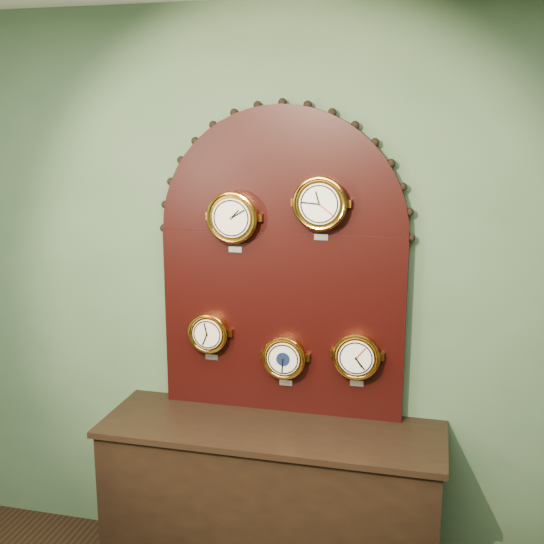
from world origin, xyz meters
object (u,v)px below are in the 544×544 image
(display_board, at_px, (282,254))
(hygrometer, at_px, (209,333))
(arabic_clock, at_px, (320,203))
(tide_clock, at_px, (357,356))
(shop_counter, at_px, (271,508))
(roman_clock, at_px, (233,217))
(barometer, at_px, (285,357))

(display_board, relative_size, hygrometer, 6.02)
(arabic_clock, height_order, tide_clock, arabic_clock)
(hygrometer, height_order, tide_clock, hygrometer)
(shop_counter, relative_size, roman_clock, 5.33)
(hygrometer, bearing_deg, roman_clock, -0.52)
(arabic_clock, bearing_deg, shop_counter, -141.99)
(shop_counter, height_order, arabic_clock, arabic_clock)
(barometer, bearing_deg, roman_clock, -179.84)
(roman_clock, distance_m, arabic_clock, 0.43)
(arabic_clock, bearing_deg, barometer, 179.74)
(display_board, relative_size, tide_clock, 5.51)
(hygrometer, bearing_deg, tide_clock, -0.05)
(shop_counter, xyz_separation_m, hygrometer, (-0.36, 0.15, 0.82))
(hygrometer, relative_size, tide_clock, 0.91)
(display_board, relative_size, roman_clock, 5.10)
(shop_counter, bearing_deg, roman_clock, 145.67)
(shop_counter, bearing_deg, tide_clock, 21.92)
(barometer, bearing_deg, tide_clock, -0.02)
(arabic_clock, distance_m, barometer, 0.77)
(hygrometer, relative_size, barometer, 0.95)
(shop_counter, distance_m, display_board, 1.25)
(hygrometer, bearing_deg, display_board, 10.51)
(shop_counter, distance_m, barometer, 0.74)
(shop_counter, distance_m, tide_clock, 0.87)
(tide_clock, bearing_deg, arabic_clock, -179.80)
(display_board, bearing_deg, barometer, -65.73)
(roman_clock, relative_size, arabic_clock, 0.99)
(arabic_clock, bearing_deg, tide_clock, 0.20)
(display_board, distance_m, hygrometer, 0.54)
(hygrometer, height_order, barometer, hygrometer)
(display_board, xyz_separation_m, barometer, (0.03, -0.07, -0.50))
(roman_clock, bearing_deg, shop_counter, -34.33)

